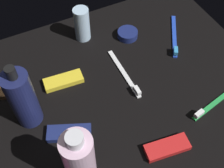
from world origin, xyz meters
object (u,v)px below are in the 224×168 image
deodorant_stick (82,24)px  snack_bar_red (167,147)px  lotion_bottle (23,99)px  toothbrush_white (126,75)px  cream_tin_left (128,34)px  snack_bar_yellow (64,81)px  toothbrush_green (215,102)px  toothbrush_blue (175,37)px  snack_bar_navy (69,133)px  bodywash_bottle (80,161)px

deodorant_stick → snack_bar_red: 42.54cm
lotion_bottle → toothbrush_white: (-27.10, -1.11, -7.78)cm
snack_bar_red → cream_tin_left: cream_tin_left is taller
snack_bar_yellow → cream_tin_left: bearing=-156.4°
toothbrush_green → snack_bar_yellow: bearing=-36.0°
toothbrush_blue → snack_bar_yellow: (36.05, 0.76, 0.14)cm
deodorant_stick → toothbrush_white: size_ratio=0.58×
toothbrush_blue → snack_bar_navy: size_ratio=1.53×
cream_tin_left → toothbrush_green: bearing=105.3°
snack_bar_yellow → cream_tin_left: (-23.73, -7.94, 0.29)cm
bodywash_bottle → cream_tin_left: bearing=-130.4°
toothbrush_blue → toothbrush_green: bearing=81.2°
bodywash_bottle → deodorant_stick: 43.29cm
toothbrush_blue → snack_bar_yellow: size_ratio=1.53×
toothbrush_green → snack_bar_red: bearing=15.9°
toothbrush_blue → snack_bar_red: bearing=53.7°
bodywash_bottle → cream_tin_left: (-28.98, -34.07, -7.94)cm
bodywash_bottle → snack_bar_red: bearing=173.0°
bodywash_bottle → snack_bar_navy: 13.69cm
snack_bar_navy → cream_tin_left: size_ratio=1.70×
toothbrush_blue → snack_bar_red: (21.52, 29.30, 0.14)cm
deodorant_stick → toothbrush_white: (-4.50, 19.27, -4.64)cm
deodorant_stick → snack_bar_yellow: 18.37cm
toothbrush_white → toothbrush_green: bearing=132.5°
toothbrush_green → snack_bar_red: (17.79, 5.06, 0.14)cm
toothbrush_blue → cream_tin_left: (12.32, -7.18, 0.43)cm
toothbrush_white → snack_bar_yellow: size_ratio=1.73×
bodywash_bottle → snack_bar_yellow: (-5.24, -26.13, -8.23)cm
bodywash_bottle → toothbrush_white: bearing=-135.9°
deodorant_stick → toothbrush_green: bearing=119.3°
toothbrush_blue → cream_tin_left: size_ratio=2.60×
lotion_bottle → toothbrush_blue: lotion_bottle is taller
bodywash_bottle → toothbrush_blue: 49.98cm
toothbrush_white → snack_bar_navy: 22.38cm
toothbrush_blue → snack_bar_navy: bearing=21.6°
lotion_bottle → snack_bar_red: size_ratio=1.84×
deodorant_stick → toothbrush_blue: (-24.61, 12.89, -4.64)cm
deodorant_stick → snack_bar_red: size_ratio=1.01×
cream_tin_left → lotion_bottle: bearing=22.8°
deodorant_stick → cream_tin_left: (-12.29, 5.70, -4.21)cm
snack_bar_navy → deodorant_stick: bearing=-95.4°
toothbrush_blue → snack_bar_navy: toothbrush_blue is taller
lotion_bottle → toothbrush_white: lotion_bottle is taller
bodywash_bottle → deodorant_stick: (-16.69, -39.77, -3.73)cm
toothbrush_blue → toothbrush_white: bearing=17.6°
lotion_bottle → toothbrush_blue: 48.43cm
bodywash_bottle → toothbrush_green: (-37.57, -2.64, -8.37)cm
toothbrush_white → snack_bar_red: bearing=86.5°
toothbrush_green → snack_bar_navy: size_ratio=1.72×
snack_bar_yellow → snack_bar_red: (-14.53, 28.54, 0.00)cm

